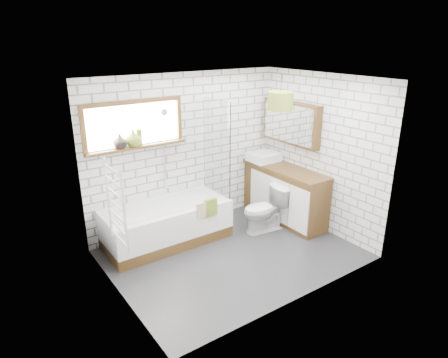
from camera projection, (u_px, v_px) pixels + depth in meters
floor at (233, 254)px, 5.85m from camera, size 3.40×2.60×0.01m
ceiling at (234, 79)px, 4.99m from camera, size 3.40×2.60×0.01m
wall_back at (186, 152)px, 6.42m from camera, size 3.40×0.01×2.50m
wall_front at (303, 205)px, 4.41m from camera, size 3.40×0.01×2.50m
wall_left at (112, 202)px, 4.50m from camera, size 0.01×2.60×2.50m
wall_right at (320, 153)px, 6.34m from camera, size 0.01×2.60×2.50m
window at (135, 125)px, 5.74m from camera, size 1.52×0.16×0.68m
towel_radiator at (116, 205)px, 4.54m from camera, size 0.06×0.52×1.00m
mirror_cabinet at (291, 123)px, 6.62m from camera, size 0.16×1.20×0.70m
shower_riser at (164, 150)px, 6.14m from camera, size 0.02×0.02×1.30m
bathtub at (167, 224)px, 6.10m from camera, size 1.89×0.83×0.61m
shower_screen at (217, 148)px, 6.23m from camera, size 0.02×0.72×1.50m
towel_green at (211, 208)px, 5.97m from camera, size 0.20×0.05×0.27m
towel_beige at (202, 210)px, 5.88m from camera, size 0.18×0.04×0.23m
vanity at (284, 193)px, 6.82m from camera, size 0.53×1.64×0.94m
basin at (264, 157)px, 6.99m from camera, size 0.49×0.43×0.14m
tap at (271, 152)px, 7.06m from camera, size 0.04×0.04×0.16m
toilet at (265, 209)px, 6.44m from camera, size 0.51×0.78×0.74m
vase_olive at (133, 139)px, 5.76m from camera, size 0.29×0.29×0.24m
vase_dark at (120, 142)px, 5.66m from camera, size 0.26×0.26×0.21m
bottle at (140, 139)px, 5.82m from camera, size 0.10×0.10×0.24m
pendant at (280, 101)px, 5.91m from camera, size 0.38×0.38×0.28m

